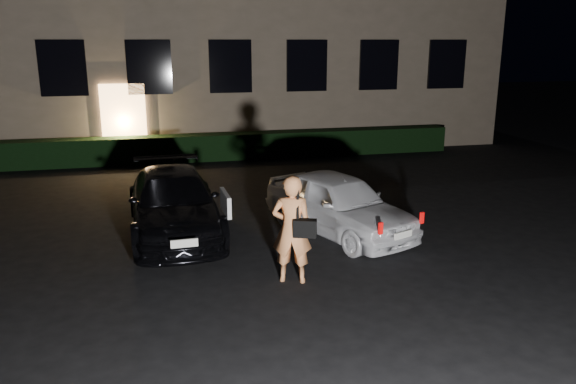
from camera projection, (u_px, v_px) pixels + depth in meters
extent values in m
plane|color=black|center=(324.00, 289.00, 8.93)|extent=(80.00, 80.00, 0.00)
cube|color=#FFBA6F|center=(124.00, 123.00, 18.13)|extent=(1.40, 0.10, 2.50)
cube|color=black|center=(63.00, 68.00, 17.30)|extent=(1.40, 0.10, 1.70)
cube|color=black|center=(149.00, 67.00, 17.87)|extent=(1.40, 0.10, 1.70)
cube|color=black|center=(230.00, 67.00, 18.43)|extent=(1.40, 0.10, 1.70)
cube|color=black|center=(307.00, 66.00, 19.00)|extent=(1.40, 0.10, 1.70)
cube|color=black|center=(379.00, 65.00, 19.56)|extent=(1.40, 0.10, 1.70)
cube|color=black|center=(447.00, 64.00, 20.13)|extent=(1.40, 0.10, 1.70)
cube|color=black|center=(234.00, 146.00, 18.69)|extent=(15.00, 0.70, 0.85)
imported|color=black|center=(174.00, 203.00, 11.46)|extent=(1.95, 4.39, 1.25)
cube|color=white|center=(226.00, 203.00, 10.92)|extent=(0.12, 0.90, 0.42)
cube|color=silver|center=(184.00, 243.00, 9.40)|extent=(0.46, 0.06, 0.14)
imported|color=white|center=(339.00, 203.00, 11.41)|extent=(2.74, 3.96, 1.25)
cube|color=red|center=(381.00, 228.00, 9.72)|extent=(0.09, 0.07, 0.21)
cube|color=red|center=(422.00, 218.00, 10.30)|extent=(0.09, 0.07, 0.21)
cube|color=silver|center=(403.00, 235.00, 10.03)|extent=(0.40, 0.19, 0.12)
imported|color=#D7844C|center=(292.00, 229.00, 9.02)|extent=(0.76, 0.62, 1.79)
cube|color=black|center=(305.00, 228.00, 8.87)|extent=(0.40, 0.27, 0.28)
cube|color=black|center=(298.00, 203.00, 8.81)|extent=(0.06, 0.07, 0.56)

